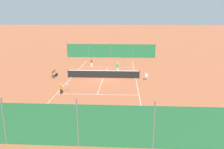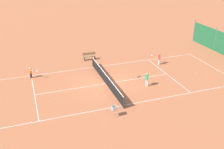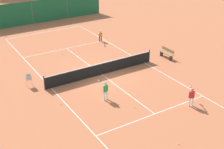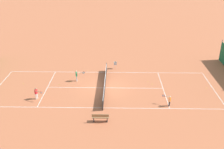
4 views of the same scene
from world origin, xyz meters
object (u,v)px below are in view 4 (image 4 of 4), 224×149
at_px(tennis_ball_service_box, 148,82).
at_px(tennis_ball_far_corner, 189,109).
at_px(player_far_service, 77,75).
at_px(tennis_ball_by_net_right, 70,82).
at_px(player_near_service, 36,93).
at_px(tennis_ball_near_corner, 207,88).
at_px(ball_hopper, 115,64).
at_px(tennis_net, 105,84).
at_px(tennis_ball_alley_right, 152,84).
at_px(tennis_ball_alley_left, 60,84).
at_px(tennis_ball_mid_court, 87,71).
at_px(tennis_ball_by_net_left, 24,84).
at_px(player_near_baseline, 169,100).
at_px(courtside_bench, 100,117).

bearing_deg(tennis_ball_service_box, tennis_ball_far_corner, 29.56).
height_order(player_far_service, tennis_ball_by_net_right, player_far_service).
height_order(player_near_service, tennis_ball_near_corner, player_near_service).
relative_size(tennis_ball_far_corner, ball_hopper, 0.07).
xyz_separation_m(tennis_net, tennis_ball_alley_right, (-0.89, 5.30, -0.47)).
relative_size(player_near_service, tennis_ball_alley_left, 19.22).
height_order(player_near_service, ball_hopper, player_near_service).
bearing_deg(tennis_ball_mid_court, ball_hopper, 104.39).
relative_size(tennis_net, player_far_service, 7.00).
bearing_deg(tennis_ball_by_net_left, player_near_baseline, 74.59).
bearing_deg(tennis_ball_alley_right, tennis_ball_service_box, -149.04).
xyz_separation_m(tennis_net, tennis_ball_by_net_left, (-0.77, -9.32, -0.47)).
bearing_deg(player_near_baseline, tennis_ball_service_box, -163.86).
xyz_separation_m(tennis_ball_alley_right, tennis_ball_near_corner, (0.72, 5.92, 0.00)).
bearing_deg(tennis_ball_service_box, tennis_net, -72.41).
bearing_deg(tennis_ball_by_net_right, player_near_service, -35.05).
bearing_deg(ball_hopper, tennis_ball_far_corner, 36.66).
distance_m(player_far_service, tennis_ball_near_corner, 14.64).
relative_size(player_far_service, tennis_ball_alley_left, 19.87).
relative_size(tennis_ball_alley_right, tennis_ball_alley_left, 1.00).
height_order(tennis_ball_far_corner, tennis_ball_alley_left, same).
height_order(player_near_service, player_far_service, player_far_service).
height_order(tennis_ball_near_corner, tennis_ball_mid_court, same).
height_order(tennis_net, player_near_service, player_near_service).
xyz_separation_m(player_near_service, tennis_ball_alley_left, (-3.17, 1.65, -0.71)).
relative_size(tennis_net, tennis_ball_alley_left, 139.09).
distance_m(tennis_ball_alley_left, tennis_ball_by_net_right, 1.31).
bearing_deg(tennis_ball_by_net_right, courtside_bench, 27.26).
xyz_separation_m(player_near_service, courtside_bench, (3.81, 6.71, -0.29)).
height_order(tennis_net, player_far_service, player_far_service).
distance_m(player_near_service, tennis_ball_near_corner, 18.27).
bearing_deg(player_near_service, tennis_ball_mid_court, 147.52).
bearing_deg(player_near_baseline, ball_hopper, -149.13).
relative_size(tennis_net, tennis_ball_far_corner, 139.09).
height_order(tennis_ball_by_net_right, courtside_bench, courtside_bench).
relative_size(tennis_ball_service_box, tennis_ball_by_net_right, 1.00).
distance_m(tennis_net, ball_hopper, 5.41).
xyz_separation_m(tennis_net, tennis_ball_by_net_right, (-1.37, -4.09, -0.47)).
bearing_deg(tennis_ball_by_net_right, tennis_ball_alley_right, 87.07).
distance_m(tennis_net, tennis_ball_far_corner, 9.26).
bearing_deg(tennis_ball_alley_right, tennis_ball_mid_court, -114.51).
relative_size(tennis_net, tennis_ball_mid_court, 139.09).
bearing_deg(courtside_bench, tennis_ball_mid_court, -167.96).
bearing_deg(tennis_ball_alley_left, player_far_service, 119.01).
height_order(tennis_ball_by_net_left, tennis_ball_alley_left, same).
height_order(tennis_ball_service_box, tennis_ball_by_net_left, same).
xyz_separation_m(tennis_ball_by_net_left, tennis_ball_near_corner, (0.60, 20.55, 0.00)).
height_order(tennis_ball_far_corner, tennis_ball_alley_right, same).
bearing_deg(player_far_service, player_near_service, -39.87).
height_order(player_far_service, tennis_ball_service_box, player_far_service).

